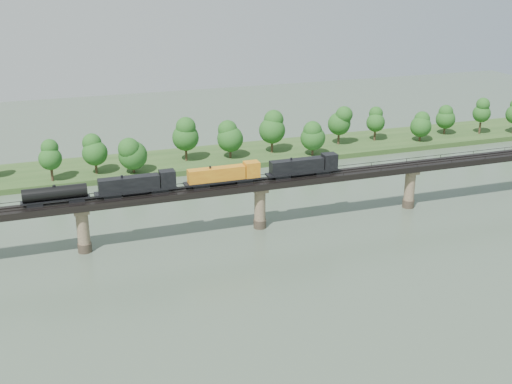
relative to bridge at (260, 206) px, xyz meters
name	(u,v)px	position (x,y,z in m)	size (l,w,h in m)	color
ground	(312,285)	(0.00, -30.00, -5.46)	(400.00, 400.00, 0.00)	#3B4C3C
far_bank	(201,159)	(0.00, 55.00, -4.66)	(300.00, 24.00, 1.60)	#2A471C
bridge	(260,206)	(0.00, 0.00, 0.00)	(236.00, 30.00, 11.50)	#473A2D
bridge_superstructure	(260,180)	(0.00, 0.00, 6.33)	(220.00, 4.90, 0.75)	black
far_treeline	(177,140)	(-8.21, 50.52, 3.37)	(289.06, 17.54, 13.60)	#382619
freight_train	(195,179)	(-15.21, 0.00, 8.37)	(70.96, 2.76, 4.88)	black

